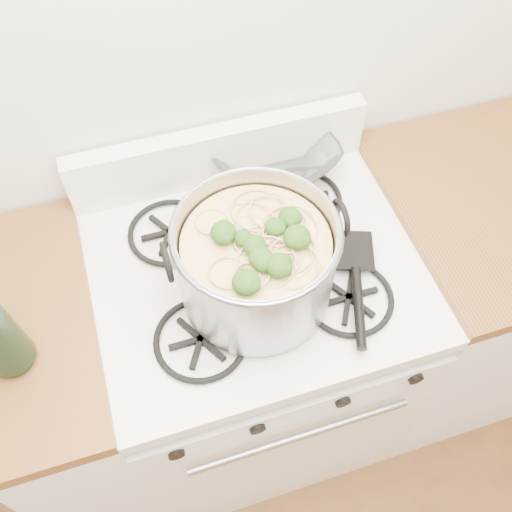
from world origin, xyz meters
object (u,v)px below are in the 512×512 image
Objects in this scene: gas_range at (256,353)px; glass_bowl at (272,162)px; stock_pot at (256,263)px; spatula at (354,249)px.

gas_range is 7.47× the size of glass_bowl.
spatula is at bearing 6.80° from stock_pot.
gas_range is at bearing -170.58° from spatula.
stock_pot is 0.27m from spatula.
gas_range is 0.59m from glass_bowl.
glass_bowl is (0.13, 0.28, 0.50)m from gas_range.
glass_bowl is at bearing 66.16° from stock_pot.
glass_bowl reaches higher than gas_range.
stock_pot is (-0.02, -0.07, 0.59)m from gas_range.
stock_pot is 2.98× the size of glass_bowl.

